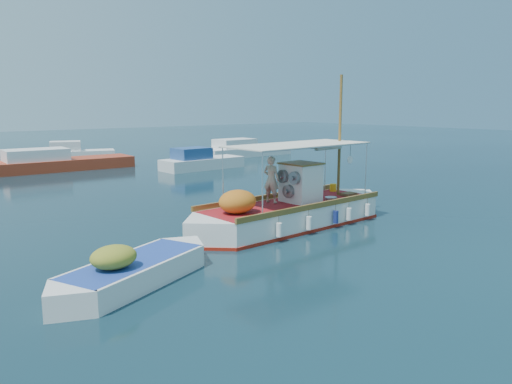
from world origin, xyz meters
TOP-DOWN VIEW (x-y plane):
  - ground at (0.00, 0.00)m, footprint 160.00×160.00m
  - fishing_caique at (0.47, 0.38)m, footprint 9.95×3.00m
  - dinghy at (-7.08, -1.66)m, footprint 5.30×3.06m
  - bg_boat_n at (-1.35, 23.05)m, footprint 10.37×3.24m
  - bg_boat_ne at (7.11, 17.13)m, footprint 6.21×2.40m
  - bg_boat_e at (15.24, 22.45)m, footprint 8.86×2.75m
  - bg_boat_far_n at (2.16, 28.95)m, footprint 6.37×3.86m

SIDE VIEW (x-z plane):
  - ground at x=0.00m, z-range 0.00..0.00m
  - dinghy at x=-7.08m, z-range -0.41..0.99m
  - bg_boat_n at x=-1.35m, z-range -0.41..1.39m
  - bg_boat_ne at x=7.11m, z-range -0.41..1.39m
  - bg_boat_e at x=15.24m, z-range -0.41..1.39m
  - bg_boat_far_n at x=2.16m, z-range -0.41..1.39m
  - fishing_caique at x=0.47m, z-range -2.50..3.57m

